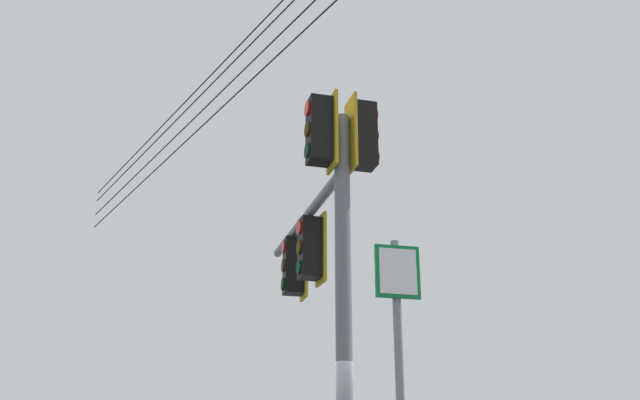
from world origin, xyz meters
The scene contains 3 objects.
signal_mast_assembly centered at (-0.39, 0.24, 4.24)m, with size 3.81×2.21×5.96m.
route_sign_secondary centered at (3.18, 1.45, 1.89)m, with size 0.18×0.35×3.06m.
overhead_wire_span centered at (-0.34, -0.06, 8.04)m, with size 15.16×14.29×1.48m.
Camera 1 is at (8.95, 1.88, 1.29)m, focal length 41.39 mm.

